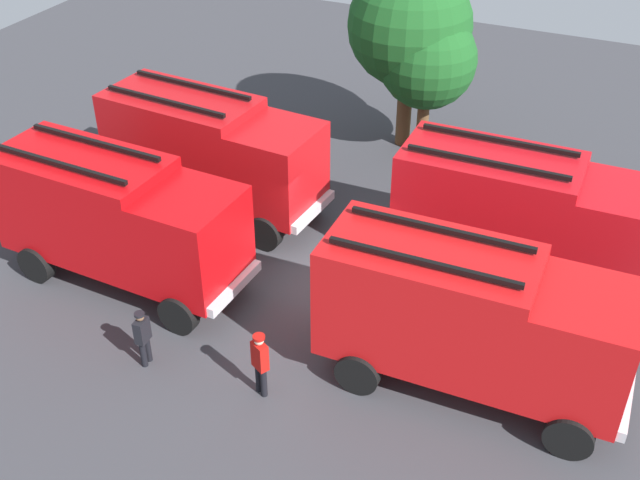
{
  "coord_description": "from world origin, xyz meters",
  "views": [
    {
      "loc": [
        7.39,
        -16.26,
        13.67
      ],
      "look_at": [
        0.0,
        0.0,
        1.4
      ],
      "focal_mm": 44.0,
      "sensor_mm": 36.0,
      "label": 1
    }
  ],
  "objects_px": {
    "tree_0": "(410,26)",
    "traffic_cone_1": "(482,302)",
    "fire_truck_1": "(471,316)",
    "tree_1": "(428,60)",
    "fire_truck_3": "(524,212)",
    "fire_truck_2": "(211,149)",
    "fire_truck_0": "(118,216)",
    "traffic_cone_0": "(205,155)",
    "firefighter_4": "(143,336)",
    "firefighter_1": "(260,361)"
  },
  "relations": [
    {
      "from": "tree_0",
      "to": "traffic_cone_1",
      "type": "xyz_separation_m",
      "value": [
        5.26,
        -8.48,
        -4.19
      ]
    },
    {
      "from": "tree_0",
      "to": "traffic_cone_1",
      "type": "distance_m",
      "value": 10.82
    },
    {
      "from": "fire_truck_1",
      "to": "tree_1",
      "type": "distance_m",
      "value": 11.99
    },
    {
      "from": "fire_truck_1",
      "to": "fire_truck_3",
      "type": "height_order",
      "value": "same"
    },
    {
      "from": "fire_truck_3",
      "to": "tree_1",
      "type": "relative_size",
      "value": 1.37
    },
    {
      "from": "fire_truck_2",
      "to": "fire_truck_3",
      "type": "bearing_deg",
      "value": 6.41
    },
    {
      "from": "fire_truck_0",
      "to": "tree_0",
      "type": "height_order",
      "value": "tree_0"
    },
    {
      "from": "fire_truck_1",
      "to": "fire_truck_2",
      "type": "height_order",
      "value": "same"
    },
    {
      "from": "tree_1",
      "to": "traffic_cone_0",
      "type": "bearing_deg",
      "value": -149.86
    },
    {
      "from": "firefighter_4",
      "to": "fire_truck_1",
      "type": "bearing_deg",
      "value": -164.47
    },
    {
      "from": "firefighter_4",
      "to": "tree_1",
      "type": "xyz_separation_m",
      "value": [
        2.69,
        13.48,
        2.66
      ]
    },
    {
      "from": "traffic_cone_1",
      "to": "fire_truck_1",
      "type": "bearing_deg",
      "value": -84.24
    },
    {
      "from": "tree_0",
      "to": "traffic_cone_0",
      "type": "relative_size",
      "value": 10.38
    },
    {
      "from": "tree_1",
      "to": "traffic_cone_0",
      "type": "relative_size",
      "value": 8.17
    },
    {
      "from": "fire_truck_3",
      "to": "fire_truck_1",
      "type": "bearing_deg",
      "value": -92.26
    },
    {
      "from": "fire_truck_2",
      "to": "fire_truck_3",
      "type": "relative_size",
      "value": 1.02
    },
    {
      "from": "tree_1",
      "to": "fire_truck_2",
      "type": "bearing_deg",
      "value": -127.21
    },
    {
      "from": "traffic_cone_0",
      "to": "tree_1",
      "type": "bearing_deg",
      "value": 30.14
    },
    {
      "from": "fire_truck_1",
      "to": "traffic_cone_1",
      "type": "relative_size",
      "value": 11.37
    },
    {
      "from": "firefighter_1",
      "to": "traffic_cone_1",
      "type": "bearing_deg",
      "value": 170.42
    },
    {
      "from": "traffic_cone_1",
      "to": "fire_truck_2",
      "type": "bearing_deg",
      "value": 170.06
    },
    {
      "from": "traffic_cone_0",
      "to": "firefighter_4",
      "type": "bearing_deg",
      "value": -66.67
    },
    {
      "from": "fire_truck_1",
      "to": "firefighter_1",
      "type": "height_order",
      "value": "fire_truck_1"
    },
    {
      "from": "firefighter_4",
      "to": "tree_0",
      "type": "distance_m",
      "value": 14.49
    },
    {
      "from": "firefighter_1",
      "to": "tree_0",
      "type": "height_order",
      "value": "tree_0"
    },
    {
      "from": "fire_truck_2",
      "to": "tree_1",
      "type": "bearing_deg",
      "value": 57.05
    },
    {
      "from": "fire_truck_0",
      "to": "fire_truck_3",
      "type": "height_order",
      "value": "same"
    },
    {
      "from": "fire_truck_3",
      "to": "traffic_cone_0",
      "type": "height_order",
      "value": "fire_truck_3"
    },
    {
      "from": "firefighter_1",
      "to": "fire_truck_0",
      "type": "bearing_deg",
      "value": -85.24
    },
    {
      "from": "firefighter_4",
      "to": "traffic_cone_1",
      "type": "height_order",
      "value": "firefighter_4"
    },
    {
      "from": "tree_1",
      "to": "traffic_cone_1",
      "type": "relative_size",
      "value": 8.28
    },
    {
      "from": "traffic_cone_1",
      "to": "fire_truck_3",
      "type": "bearing_deg",
      "value": 77.75
    },
    {
      "from": "fire_truck_0",
      "to": "fire_truck_1",
      "type": "height_order",
      "value": "same"
    },
    {
      "from": "firefighter_4",
      "to": "tree_1",
      "type": "relative_size",
      "value": 0.3
    },
    {
      "from": "fire_truck_2",
      "to": "tree_0",
      "type": "relative_size",
      "value": 1.1
    },
    {
      "from": "fire_truck_1",
      "to": "fire_truck_3",
      "type": "distance_m",
      "value": 4.89
    },
    {
      "from": "firefighter_1",
      "to": "traffic_cone_0",
      "type": "xyz_separation_m",
      "value": [
        -7.22,
        9.26,
        -0.69
      ]
    },
    {
      "from": "fire_truck_1",
      "to": "traffic_cone_1",
      "type": "distance_m",
      "value": 3.44
    },
    {
      "from": "fire_truck_2",
      "to": "firefighter_4",
      "type": "distance_m",
      "value": 7.5
    },
    {
      "from": "tree_0",
      "to": "firefighter_1",
      "type": "bearing_deg",
      "value": -84.67
    },
    {
      "from": "tree_1",
      "to": "traffic_cone_0",
      "type": "distance_m",
      "value": 8.5
    },
    {
      "from": "fire_truck_3",
      "to": "tree_0",
      "type": "bearing_deg",
      "value": 130.69
    },
    {
      "from": "fire_truck_2",
      "to": "firefighter_4",
      "type": "xyz_separation_m",
      "value": [
        2.18,
        -7.07,
        -1.26
      ]
    },
    {
      "from": "fire_truck_1",
      "to": "firefighter_4",
      "type": "xyz_separation_m",
      "value": [
        -7.39,
        -2.55,
        -1.26
      ]
    },
    {
      "from": "fire_truck_3",
      "to": "tree_1",
      "type": "height_order",
      "value": "tree_1"
    },
    {
      "from": "fire_truck_2",
      "to": "traffic_cone_1",
      "type": "distance_m",
      "value": 9.6
    },
    {
      "from": "fire_truck_1",
      "to": "traffic_cone_1",
      "type": "xyz_separation_m",
      "value": [
        -0.29,
        2.89,
        -1.83
      ]
    },
    {
      "from": "traffic_cone_0",
      "to": "fire_truck_3",
      "type": "bearing_deg",
      "value": -10.25
    },
    {
      "from": "fire_truck_1",
      "to": "tree_0",
      "type": "relative_size",
      "value": 1.08
    },
    {
      "from": "tree_1",
      "to": "traffic_cone_0",
      "type": "xyz_separation_m",
      "value": [
        -6.8,
        -3.95,
        -3.23
      ]
    }
  ]
}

